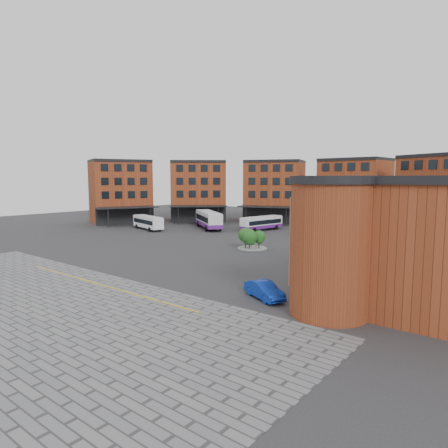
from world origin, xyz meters
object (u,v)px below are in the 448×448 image
Objects in this scene: bus_c at (262,223)px; blue_car at (264,290)px; bus_a at (148,222)px; bus_d at (324,228)px; bus_e at (365,231)px; bus_f at (430,241)px; bus_b at (209,219)px; tree_island at (251,238)px.

bus_c is 45.57m from blue_car.
bus_a is 2.17× the size of blue_car.
bus_d is 0.90× the size of bus_e.
bus_e is 1.05× the size of bus_f.
bus_f reaches higher than bus_d.
bus_f is 2.30× the size of blue_car.
bus_f is at bearing 2.80° from bus_c.
bus_d reaches higher than blue_car.
bus_d is at bearing -154.72° from bus_e.
bus_a is 0.90× the size of bus_e.
bus_b is 2.58× the size of blue_car.
blue_car is (3.62, -35.35, -1.17)m from bus_e.
bus_c is (18.62, 13.46, -0.12)m from bus_a.
bus_b reaches higher than bus_f.
bus_c is 0.96× the size of bus_f.
bus_a is at bearing -140.55° from bus_d.
bus_a is at bearing -121.21° from bus_e.
bus_a is (-28.99, 5.24, -0.05)m from tree_island.
bus_c is at bearing -117.29° from bus_f.
bus_c is 13.32m from bus_d.
bus_b is 11.08m from bus_c.
bus_d is (31.93, 13.63, -0.14)m from bus_a.
bus_e reaches higher than bus_c.
bus_b reaches higher than bus_c.
bus_d is 39.94m from blue_car.
tree_island is at bearing -88.54° from bus_b.
bus_e reaches higher than bus_d.
bus_e is (8.30, -2.76, 0.43)m from bus_d.
tree_island is at bearing -84.37° from bus_a.
bus_a is 12.34m from bus_b.
bus_d is at bearing 43.20° from blue_car.
tree_island is at bearing -81.24° from bus_e.
bus_f is 34.10m from blue_car.
tree_island is 0.43× the size of bus_c.
tree_island is 0.44× the size of bus_d.
bus_d reaches higher than bus_a.
bus_f is (41.62, 0.11, -0.34)m from bus_b.
blue_car is at bearing -40.48° from bus_e.
bus_f is at bearing -63.90° from bus_a.
bus_e is 10.06m from bus_f.
blue_car is at bearing -45.57° from bus_c.
tree_island is 25.51m from bus_f.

